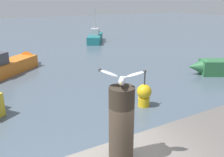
# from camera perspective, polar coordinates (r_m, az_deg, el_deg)

# --- Properties ---
(mooring_post) EXTENTS (0.35, 0.35, 1.09)m
(mooring_post) POSITION_cam_1_polar(r_m,az_deg,el_deg) (3.41, 2.18, -10.66)
(mooring_post) COLOR #382D23
(mooring_post) RESTS_ON harbor_quay
(seagull) EXTENTS (0.54, 0.46, 0.24)m
(seagull) POSITION_cam_1_polar(r_m,az_deg,el_deg) (3.15, 2.31, 0.08)
(seagull) COLOR tan
(seagull) RESTS_ON mooring_post
(boat_orange) EXTENTS (4.60, 4.26, 1.44)m
(boat_orange) POSITION_cam_1_polar(r_m,az_deg,el_deg) (14.89, -22.36, 2.94)
(boat_orange) COLOR orange
(boat_orange) RESTS_ON ground_plane
(boat_teal) EXTENTS (3.68, 4.96, 3.37)m
(boat_teal) POSITION_cam_1_polar(r_m,az_deg,el_deg) (24.84, -3.82, 9.64)
(boat_teal) COLOR #1E7075
(boat_teal) RESTS_ON ground_plane
(channel_buoy) EXTENTS (0.56, 0.56, 1.33)m
(channel_buoy) POSITION_cam_1_polar(r_m,az_deg,el_deg) (9.37, 7.45, -3.65)
(channel_buoy) COLOR yellow
(channel_buoy) RESTS_ON ground_plane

